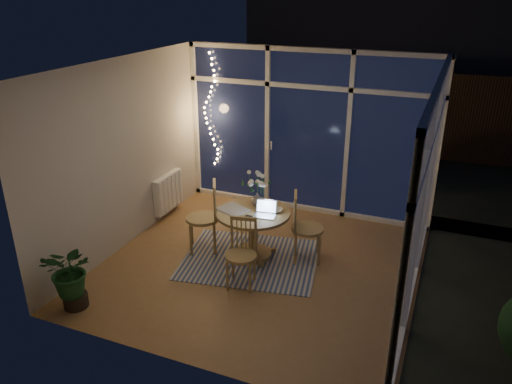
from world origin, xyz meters
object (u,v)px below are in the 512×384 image
at_px(chair_front, 241,254).
at_px(potted_plant, 72,278).
at_px(dining_table, 253,234).
at_px(chair_left, 202,217).
at_px(laptop, 265,209).
at_px(chair_right, 308,227).
at_px(flower_vase, 257,198).

relative_size(chair_front, potted_plant, 1.16).
bearing_deg(potted_plant, dining_table, 51.61).
height_order(dining_table, chair_left, chair_left).
xyz_separation_m(laptop, potted_plant, (-1.65, -1.77, -0.40)).
height_order(chair_left, potted_plant, chair_left).
distance_m(chair_left, chair_right, 1.45).
height_order(chair_right, chair_front, chair_right).
bearing_deg(potted_plant, laptop, 47.04).
bearing_deg(chair_right, dining_table, 88.45).
bearing_deg(flower_vase, potted_plant, -124.94).
bearing_deg(dining_table, chair_front, -78.96).
height_order(dining_table, chair_front, chair_front).
height_order(dining_table, laptop, laptop).
xyz_separation_m(chair_front, flower_vase, (-0.16, 0.92, 0.34)).
height_order(chair_front, potted_plant, chair_front).
xyz_separation_m(dining_table, flower_vase, (-0.02, 0.21, 0.44)).
bearing_deg(flower_vase, chair_right, -0.69).
distance_m(chair_right, chair_front, 1.08).
height_order(chair_front, flower_vase, flower_vase).
xyz_separation_m(chair_left, chair_right, (1.42, 0.29, -0.02)).
relative_size(chair_front, flower_vase, 4.20).
relative_size(chair_left, chair_right, 1.04).
relative_size(chair_right, laptop, 3.45).
relative_size(flower_vase, potted_plant, 0.28).
bearing_deg(flower_vase, chair_left, -156.82).
bearing_deg(flower_vase, dining_table, -83.38).
relative_size(dining_table, laptop, 3.51).
bearing_deg(flower_vase, chair_front, -79.96).
height_order(dining_table, chair_right, chair_right).
distance_m(laptop, potted_plant, 2.45).
distance_m(dining_table, chair_right, 0.75).
distance_m(dining_table, laptop, 0.49).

